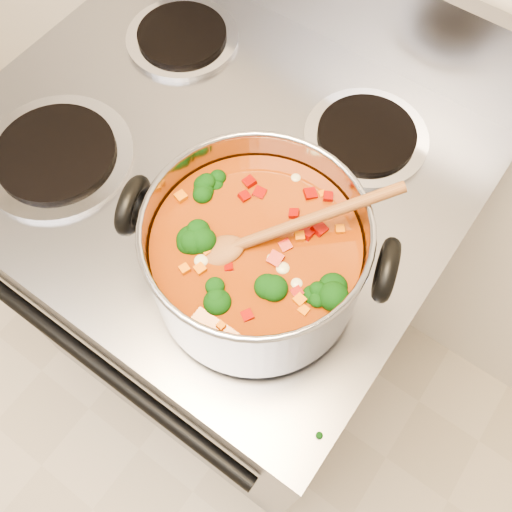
{
  "coord_description": "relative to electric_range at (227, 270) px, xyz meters",
  "views": [
    {
      "loc": [
        0.39,
        0.76,
        1.64
      ],
      "look_at": [
        0.21,
        1.01,
        1.01
      ],
      "focal_mm": 40.0,
      "sensor_mm": 36.0,
      "label": 1
    }
  ],
  "objects": [
    {
      "name": "electric_range",
      "position": [
        0.0,
        0.0,
        0.0
      ],
      "size": [
        0.77,
        0.7,
        1.08
      ],
      "color": "gray",
      "rests_on": "ground"
    },
    {
      "name": "wooden_spoon",
      "position": [
        0.2,
        -0.14,
        0.59
      ],
      "size": [
        0.18,
        0.21,
        0.08
      ],
      "rotation": [
        0.0,
        0.0,
        0.88
      ],
      "color": "brown",
      "rests_on": "stockpot"
    },
    {
      "name": "stockpot",
      "position": [
        0.19,
        -0.15,
        0.54
      ],
      "size": [
        0.33,
        0.27,
        0.16
      ],
      "rotation": [
        0.0,
        0.0,
        0.34
      ],
      "color": "#A0A0A7",
      "rests_on": "electric_range"
    },
    {
      "name": "cooktop_crumbs",
      "position": [
        0.29,
        -0.06,
        0.46
      ],
      "size": [
        0.25,
        0.21,
        0.01
      ],
      "color": "black",
      "rests_on": "electric_range"
    }
  ]
}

